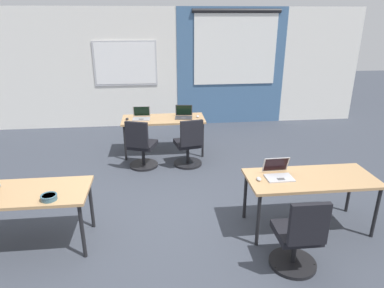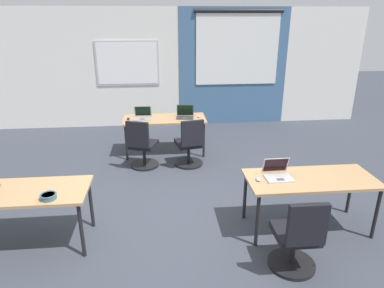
{
  "view_description": "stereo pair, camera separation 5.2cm",
  "coord_description": "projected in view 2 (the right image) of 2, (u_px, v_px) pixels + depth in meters",
  "views": [
    {
      "loc": [
        -0.14,
        -4.25,
        2.61
      ],
      "look_at": [
        0.34,
        0.17,
        0.93
      ],
      "focal_mm": 32.05,
      "sensor_mm": 36.0,
      "label": 1
    },
    {
      "loc": [
        -0.09,
        -4.26,
        2.61
      ],
      "look_at": [
        0.34,
        0.17,
        0.93
      ],
      "focal_mm": 32.05,
      "sensor_mm": 36.0,
      "label": 2
    }
  ],
  "objects": [
    {
      "name": "desk_near_right",
      "position": [
        310.0,
        182.0,
        4.26
      ],
      "size": [
        1.6,
        0.7,
        0.72
      ],
      "color": "tan",
      "rests_on": "ground"
    },
    {
      "name": "mouse_far_left",
      "position": [
        128.0,
        119.0,
        6.6
      ],
      "size": [
        0.06,
        0.1,
        0.03
      ],
      "color": "black",
      "rests_on": "desk_far_center"
    },
    {
      "name": "desk_far_center",
      "position": [
        165.0,
        121.0,
        6.71
      ],
      "size": [
        1.6,
        0.7,
        0.72
      ],
      "color": "tan",
      "rests_on": "ground"
    },
    {
      "name": "chair_near_right_inner",
      "position": [
        297.0,
        241.0,
        3.61
      ],
      "size": [
        0.52,
        0.54,
        0.92
      ],
      "rotation": [
        0.0,
        0.0,
        3.13
      ],
      "color": "black",
      "rests_on": "ground"
    },
    {
      "name": "back_wall_assembly",
      "position": [
        164.0,
        68.0,
        8.31
      ],
      "size": [
        10.0,
        0.27,
        2.8
      ],
      "color": "silver",
      "rests_on": "ground"
    },
    {
      "name": "desk_near_left",
      "position": [
        18.0,
        196.0,
        3.94
      ],
      "size": [
        1.6,
        0.7,
        0.72
      ],
      "color": "tan",
      "rests_on": "ground"
    },
    {
      "name": "snack_bowl",
      "position": [
        48.0,
        196.0,
        3.74
      ],
      "size": [
        0.18,
        0.18,
        0.06
      ],
      "color": "#3D6070",
      "rests_on": "desk_near_left"
    },
    {
      "name": "laptop_far_right",
      "position": [
        185.0,
        115.0,
        6.72
      ],
      "size": [
        0.36,
        0.3,
        0.24
      ],
      "rotation": [
        0.0,
        0.0,
        -0.13
      ],
      "color": "#333338",
      "rests_on": "desk_far_center"
    },
    {
      "name": "chair_far_right",
      "position": [
        190.0,
        147.0,
        6.2
      ],
      "size": [
        0.52,
        0.57,
        0.92
      ],
      "rotation": [
        0.0,
        0.0,
        3.33
      ],
      "color": "black",
      "rests_on": "ground"
    },
    {
      "name": "laptop_far_left",
      "position": [
        143.0,
        116.0,
        6.66
      ],
      "size": [
        0.34,
        0.31,
        0.23
      ],
      "rotation": [
        0.0,
        0.0,
        -0.05
      ],
      "color": "#9E9EA3",
      "rests_on": "desk_far_center"
    },
    {
      "name": "mouse_near_right_inner",
      "position": [
        258.0,
        179.0,
        4.17
      ],
      "size": [
        0.07,
        0.11,
        0.03
      ],
      "color": "#B2B2B7",
      "rests_on": "desk_near_right"
    },
    {
      "name": "mouse_far_right",
      "position": [
        199.0,
        116.0,
        6.75
      ],
      "size": [
        0.08,
        0.11,
        0.03
      ],
      "color": "#B2B2B7",
      "rests_on": "desk_far_center"
    },
    {
      "name": "chair_far_left",
      "position": [
        142.0,
        148.0,
        6.13
      ],
      "size": [
        0.56,
        0.61,
        0.92
      ],
      "rotation": [
        0.0,
        0.0,
        2.8
      ],
      "color": "black",
      "rests_on": "ground"
    },
    {
      "name": "laptop_near_right_inner",
      "position": [
        278.0,
        174.0,
        4.24
      ],
      "size": [
        0.34,
        0.31,
        0.23
      ],
      "rotation": [
        0.0,
        0.0,
        0.02
      ],
      "color": "#B7B7BC",
      "rests_on": "desk_near_right"
    },
    {
      "name": "ground_plane",
      "position": [
        169.0,
        210.0,
        4.89
      ],
      "size": [
        24.0,
        24.0,
        0.0
      ],
      "color": "#383D47"
    }
  ]
}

